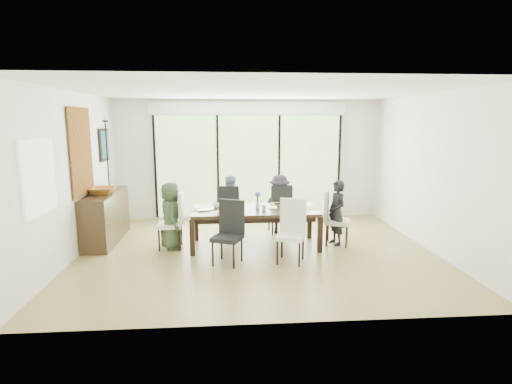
{
  "coord_description": "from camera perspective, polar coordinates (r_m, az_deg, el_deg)",
  "views": [
    {
      "loc": [
        -0.52,
        -6.59,
        2.23
      ],
      "look_at": [
        0.0,
        0.25,
        1.0
      ],
      "focal_mm": 28.0,
      "sensor_mm": 36.0,
      "label": 1
    }
  ],
  "objects": [
    {
      "name": "floor",
      "position": [
        6.98,
        0.16,
        -8.51
      ],
      "size": [
        6.0,
        5.0,
        0.01
      ],
      "primitive_type": "cube",
      "color": "brown",
      "rests_on": "ground"
    },
    {
      "name": "ceiling",
      "position": [
        6.63,
        0.17,
        14.27
      ],
      "size": [
        6.0,
        5.0,
        0.01
      ],
      "primitive_type": "cube",
      "color": "white",
      "rests_on": "wall_back"
    },
    {
      "name": "wall_back",
      "position": [
        9.16,
        -1.08,
        4.65
      ],
      "size": [
        6.0,
        0.02,
        2.7
      ],
      "primitive_type": "cube",
      "color": "silver",
      "rests_on": "floor"
    },
    {
      "name": "wall_front",
      "position": [
        4.21,
        2.85,
        -1.92
      ],
      "size": [
        6.0,
        0.02,
        2.7
      ],
      "primitive_type": "cube",
      "color": "silver",
      "rests_on": "floor"
    },
    {
      "name": "wall_left",
      "position": [
        7.1,
        -24.85,
        2.1
      ],
      "size": [
        0.02,
        5.0,
        2.7
      ],
      "primitive_type": "cube",
      "color": "silver",
      "rests_on": "floor"
    },
    {
      "name": "wall_right",
      "position": [
        7.53,
        23.68,
        2.59
      ],
      "size": [
        0.02,
        5.0,
        2.7
      ],
      "primitive_type": "cube",
      "color": "white",
      "rests_on": "floor"
    },
    {
      "name": "glass_doors",
      "position": [
        9.13,
        -1.06,
        3.69
      ],
      "size": [
        4.2,
        0.02,
        2.3
      ],
      "primitive_type": "cube",
      "color": "#598C3F",
      "rests_on": "wall_back"
    },
    {
      "name": "blinds_header",
      "position": [
        9.07,
        -1.08,
        11.87
      ],
      "size": [
        4.4,
        0.06,
        0.28
      ],
      "primitive_type": "cube",
      "color": "white",
      "rests_on": "wall_back"
    },
    {
      "name": "mullion_a",
      "position": [
        9.25,
        -14.19,
        3.46
      ],
      "size": [
        0.05,
        0.04,
        2.3
      ],
      "primitive_type": "cube",
      "color": "black",
      "rests_on": "wall_back"
    },
    {
      "name": "mullion_b",
      "position": [
        9.11,
        -5.46,
        3.63
      ],
      "size": [
        0.05,
        0.04,
        2.3
      ],
      "primitive_type": "cube",
      "color": "black",
      "rests_on": "wall_back"
    },
    {
      "name": "mullion_c",
      "position": [
        9.19,
        3.31,
        3.71
      ],
      "size": [
        0.05,
        0.04,
        2.3
      ],
      "primitive_type": "cube",
      "color": "black",
      "rests_on": "wall_back"
    },
    {
      "name": "mullion_d",
      "position": [
        9.48,
        11.75,
        3.71
      ],
      "size": [
        0.05,
        0.04,
        2.3
      ],
      "primitive_type": "cube",
      "color": "black",
      "rests_on": "wall_back"
    },
    {
      "name": "side_window",
      "position": [
        5.97,
        -28.57,
        1.9
      ],
      "size": [
        0.02,
        0.9,
        1.0
      ],
      "primitive_type": "cube",
      "color": "#8CAD7F",
      "rests_on": "wall_left"
    },
    {
      "name": "deck",
      "position": [
        10.26,
        -1.34,
        -2.68
      ],
      "size": [
        6.0,
        1.8,
        0.1
      ],
      "primitive_type": "cube",
      "color": "brown",
      "rests_on": "ground"
    },
    {
      "name": "rail_top",
      "position": [
        10.93,
        -1.57,
        1.32
      ],
      "size": [
        6.0,
        0.08,
        0.06
      ],
      "primitive_type": "cube",
      "color": "brown",
      "rests_on": "deck"
    },
    {
      "name": "foliage_left",
      "position": [
        11.89,
        -10.58,
        6.18
      ],
      "size": [
        3.2,
        3.2,
        3.2
      ],
      "primitive_type": "sphere",
      "color": "#14380F",
      "rests_on": "ground"
    },
    {
      "name": "foliage_mid",
      "position": [
        12.43,
        -0.1,
        8.18
      ],
      "size": [
        4.0,
        4.0,
        4.0
      ],
      "primitive_type": "sphere",
      "color": "#14380F",
      "rests_on": "ground"
    },
    {
      "name": "foliage_right",
      "position": [
        11.95,
        8.87,
        5.38
      ],
      "size": [
        2.8,
        2.8,
        2.8
      ],
      "primitive_type": "sphere",
      "color": "#14380F",
      "rests_on": "ground"
    },
    {
      "name": "foliage_far",
      "position": [
        13.11,
        -4.73,
        7.46
      ],
      "size": [
        3.6,
        3.6,
        3.6
      ],
      "primitive_type": "sphere",
      "color": "#14380F",
      "rests_on": "ground"
    },
    {
      "name": "table_top",
      "position": [
        7.09,
        -0.14,
        -2.64
      ],
      "size": [
        2.2,
        1.01,
        0.05
      ],
      "primitive_type": "cube",
      "color": "black",
      "rests_on": "floor"
    },
    {
      "name": "table_apron",
      "position": [
        7.11,
        -0.14,
        -3.29
      ],
      "size": [
        2.01,
        0.82,
        0.09
      ],
      "primitive_type": "cube",
      "color": "black",
      "rests_on": "floor"
    },
    {
      "name": "table_leg_fl",
      "position": [
        6.77,
        -9.09,
        -6.4
      ],
      "size": [
        0.08,
        0.08,
        0.63
      ],
      "primitive_type": "cube",
      "color": "black",
      "rests_on": "floor"
    },
    {
      "name": "table_leg_fr",
      "position": [
        6.93,
        9.12,
        -6.01
      ],
      "size": [
        0.08,
        0.08,
        0.63
      ],
      "primitive_type": "cube",
      "color": "black",
      "rests_on": "floor"
    },
    {
      "name": "table_leg_bl",
      "position": [
        7.59,
        -8.56,
        -4.56
      ],
      "size": [
        0.08,
        0.08,
        0.63
      ],
      "primitive_type": "cube",
      "color": "black",
      "rests_on": "floor"
    },
    {
      "name": "table_leg_br",
      "position": [
        7.74,
        7.65,
        -4.26
      ],
      "size": [
        0.08,
        0.08,
        0.63
      ],
      "primitive_type": "cube",
      "color": "black",
      "rests_on": "floor"
    },
    {
      "name": "chair_left_end",
      "position": [
        7.18,
        -12.2,
        -3.99
      ],
      "size": [
        0.43,
        0.43,
        1.01
      ],
      "primitive_type": null,
      "rotation": [
        0.0,
        0.0,
        -1.56
      ],
      "color": "white",
      "rests_on": "floor"
    },
    {
      "name": "chair_right_end",
      "position": [
        7.39,
        11.57,
        -3.57
      ],
      "size": [
        0.53,
        0.53,
        1.01
      ],
      "primitive_type": null,
      "rotation": [
        0.0,
        0.0,
        1.24
      ],
      "color": "beige",
      "rests_on": "floor"
    },
    {
      "name": "chair_far_left",
      "position": [
        7.94,
        -3.84,
        -2.43
      ],
      "size": [
        0.47,
        0.47,
        1.01
      ],
      "primitive_type": null,
      "rotation": [
        0.0,
        0.0,
        3.02
      ],
      "color": "black",
      "rests_on": "floor"
    },
    {
      "name": "chair_far_right",
      "position": [
        8.01,
        3.34,
        -2.31
      ],
      "size": [
        0.46,
        0.46,
        1.01
      ],
      "primitive_type": null,
      "rotation": [
        0.0,
        0.0,
        3.23
      ],
      "color": "black",
      "rests_on": "floor"
    },
    {
      "name": "chair_near_left",
      "position": [
        6.27,
        -4.14,
        -5.86
      ],
      "size": [
        0.55,
        0.55,
        1.01
      ],
      "primitive_type": null,
      "rotation": [
        0.0,
        0.0,
        -0.4
      ],
      "color": "black",
      "rests_on": "floor"
    },
    {
      "name": "chair_near_right",
      "position": [
        6.35,
        4.97,
        -5.66
      ],
      "size": [
        0.54,
        0.54,
        1.01
      ],
      "primitive_type": null,
      "rotation": [
        0.0,
        0.0,
        -0.35
      ],
      "color": "white",
      "rests_on": "floor"
    },
    {
      "name": "person_left_end",
      "position": [
        7.15,
        -12.07,
        -3.32
      ],
      "size": [
        0.46,
        0.62,
        1.18
      ],
      "primitive_type": "imported",
      "rotation": [
        0.0,
        0.0,
        1.8
      ],
      "color": "#35452E",
      "rests_on": "floor"
    },
    {
      "name": "person_right_end",
      "position": [
        7.36,
        11.44,
        -2.92
      ],
      "size": [
        0.46,
        0.62,
        1.18
      ],
      "primitive_type": "imported",
      "rotation": [
        0.0,
        0.0,
        -1.34
      ],
      "color": "black",
      "rests_on": "floor"
    },
    {
      "name": "person_far_left",
      "position": [
        7.9,
        -3.84,
        -1.85
      ],
      "size": [
        0.59,
        0.41,
        1.18
      ],
      "primitive_type": "imported",
      "rotation": [
        0.0,
        0.0,
        3.27
      ],
      "color": "#7F9BB7",
      "rests_on": "floor"
    },
    {
      "name": "person_far_right",
      "position": [
        7.97,
        3.37,
        -1.73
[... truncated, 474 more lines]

